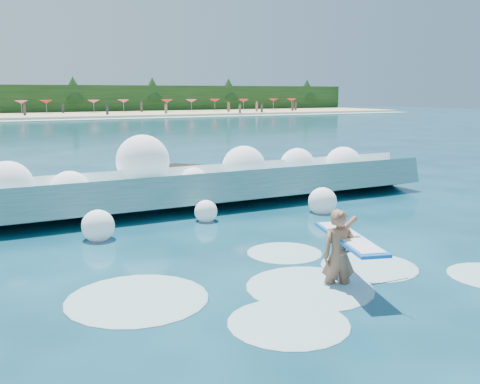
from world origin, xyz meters
The scene contains 7 objects.
ground centered at (0.00, 0.00, 0.00)m, with size 200.00×200.00×0.00m, color #072B3C.
wet_band centered at (0.00, 67.00, 0.04)m, with size 140.00×5.00×0.08m, color silver.
breaking_wave centered at (1.09, 6.30, 0.58)m, with size 19.32×2.95×1.67m.
rock_cluster centered at (-0.86, 7.85, 0.39)m, with size 8.08×3.11×1.24m.
surfer_with_board centered at (1.55, -2.21, 0.69)m, with size 1.33×3.01×1.87m.
wave_spray centered at (1.32, 6.11, 1.10)m, with size 15.63×4.65×2.54m.
surf_foam centered at (0.53, -1.74, 0.00)m, with size 9.21×5.34×0.13m.
Camera 1 is at (-4.90, -10.25, 3.79)m, focal length 40.00 mm.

